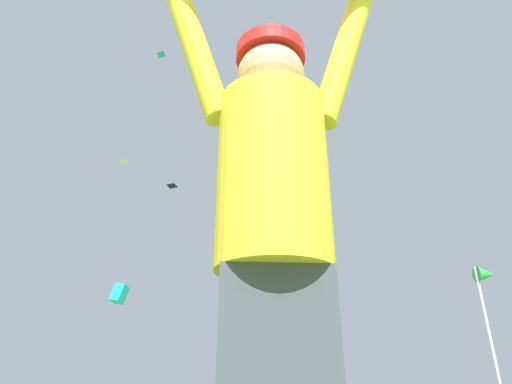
% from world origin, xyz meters
% --- Properties ---
extents(kite_flyer_person, '(0.81, 0.35, 1.92)m').
position_xyz_m(kite_flyer_person, '(-0.06, 0.19, 0.94)').
color(kite_flyer_person, '#424751').
rests_on(kite_flyer_person, ground).
extents(distant_kite_teal_high_right, '(1.04, 1.00, 1.28)m').
position_xyz_m(distant_kite_teal_high_right, '(-7.69, 25.07, 5.57)').
color(distant_kite_teal_high_right, '#19B2AD').
extents(distant_kite_teal_far_center, '(0.62, 0.63, 0.20)m').
position_xyz_m(distant_kite_teal_far_center, '(-5.56, 19.98, 19.50)').
color(distant_kite_teal_far_center, '#19B2AD').
extents(distant_kite_white_low_left, '(0.79, 0.82, 0.32)m').
position_xyz_m(distant_kite_white_low_left, '(-10.07, 29.54, 17.04)').
color(distant_kite_white_low_left, white).
extents(distant_kite_black_low_right, '(1.05, 1.05, 0.17)m').
position_xyz_m(distant_kite_black_low_right, '(-6.82, 33.94, 16.96)').
color(distant_kite_black_low_right, black).
extents(distant_kite_green_mid_left, '(0.74, 0.73, 0.88)m').
position_xyz_m(distant_kite_green_mid_left, '(4.08, 31.60, 21.45)').
color(distant_kite_green_mid_left, green).
extents(distant_kite_purple_mid_right, '(0.73, 0.72, 0.20)m').
position_xyz_m(distant_kite_purple_mid_right, '(0.50, 10.83, 9.87)').
color(distant_kite_purple_mid_right, purple).
extents(distant_kite_black_high_left, '(1.58, 1.37, 2.62)m').
position_xyz_m(distant_kite_black_high_left, '(-1.35, 26.20, 17.84)').
color(distant_kite_black_high_left, black).
extents(marker_flag, '(0.30, 0.24, 2.17)m').
position_xyz_m(marker_flag, '(3.44, 5.25, 1.88)').
color(marker_flag, silver).
rests_on(marker_flag, ground).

